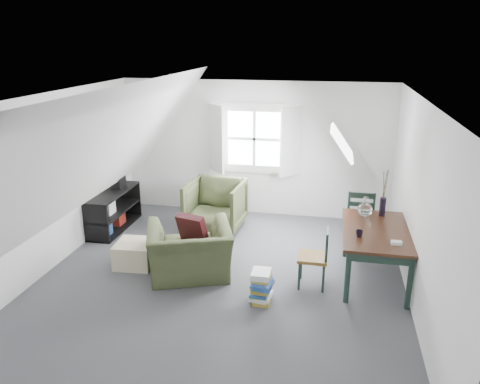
% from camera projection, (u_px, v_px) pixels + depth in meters
% --- Properties ---
extents(floor, '(5.50, 5.50, 0.00)m').
position_uv_depth(floor, '(220.00, 281.00, 6.50)').
color(floor, '#444549').
rests_on(floor, ground).
extents(ceiling, '(5.50, 5.50, 0.00)m').
position_uv_depth(ceiling, '(217.00, 99.00, 5.72)').
color(ceiling, white).
rests_on(ceiling, wall_back).
extents(wall_back, '(5.00, 0.00, 5.00)m').
position_uv_depth(wall_back, '(255.00, 149.00, 8.67)').
color(wall_back, white).
rests_on(wall_back, ground).
extents(wall_front, '(5.00, 0.00, 5.00)m').
position_uv_depth(wall_front, '(131.00, 309.00, 3.55)').
color(wall_front, white).
rests_on(wall_front, ground).
extents(wall_left, '(0.00, 5.50, 5.50)m').
position_uv_depth(wall_left, '(47.00, 184.00, 6.59)').
color(wall_left, white).
rests_on(wall_left, ground).
extents(wall_right, '(0.00, 5.50, 5.50)m').
position_uv_depth(wall_right, '(420.00, 209.00, 5.64)').
color(wall_right, white).
rests_on(wall_right, ground).
extents(slope_left, '(3.19, 5.50, 4.48)m').
position_uv_depth(slope_left, '(106.00, 151.00, 6.24)').
color(slope_left, white).
rests_on(slope_left, wall_left).
extents(slope_right, '(3.19, 5.50, 4.48)m').
position_uv_depth(slope_right, '(342.00, 163.00, 5.65)').
color(slope_right, white).
rests_on(slope_right, wall_right).
extents(dormer_window, '(1.71, 0.35, 1.30)m').
position_uv_depth(dormer_window, '(254.00, 139.00, 8.54)').
color(dormer_window, white).
rests_on(dormer_window, wall_back).
extents(skylight, '(0.35, 0.75, 0.47)m').
position_uv_depth(skylight, '(342.00, 143.00, 6.87)').
color(skylight, white).
rests_on(skylight, slope_right).
extents(armchair_near, '(1.41, 1.32, 0.74)m').
position_uv_depth(armchair_near, '(190.00, 275.00, 6.67)').
color(armchair_near, '#3A4325').
rests_on(armchair_near, floor).
extents(armchair_far, '(1.00, 1.03, 0.87)m').
position_uv_depth(armchair_far, '(216.00, 228.00, 8.28)').
color(armchair_far, '#3A4325').
rests_on(armchair_far, floor).
extents(throw_pillow, '(0.46, 0.34, 0.43)m').
position_uv_depth(throw_pillow, '(192.00, 228.00, 6.60)').
color(throw_pillow, '#390F14').
rests_on(throw_pillow, armchair_near).
extents(ottoman, '(0.58, 0.58, 0.36)m').
position_uv_depth(ottoman, '(135.00, 254.00, 6.91)').
color(ottoman, beige).
rests_on(ottoman, floor).
extents(dining_table, '(0.91, 1.51, 0.76)m').
position_uv_depth(dining_table, '(377.00, 236.00, 6.33)').
color(dining_table, '#321A10').
rests_on(dining_table, floor).
extents(demijohn, '(0.21, 0.21, 0.29)m').
position_uv_depth(demijohn, '(365.00, 209.00, 6.71)').
color(demijohn, silver).
rests_on(demijohn, dining_table).
extents(vase_twigs, '(0.09, 0.10, 0.68)m').
position_uv_depth(vase_twigs, '(383.00, 206.00, 6.75)').
color(vase_twigs, black).
rests_on(vase_twigs, dining_table).
extents(cup, '(0.11, 0.11, 0.09)m').
position_uv_depth(cup, '(359.00, 237.00, 6.07)').
color(cup, black).
rests_on(cup, dining_table).
extents(paper_box, '(0.13, 0.09, 0.04)m').
position_uv_depth(paper_box, '(397.00, 243.00, 5.84)').
color(paper_box, white).
rests_on(paper_box, dining_table).
extents(dining_chair_far, '(0.46, 0.46, 0.98)m').
position_uv_depth(dining_chair_far, '(359.00, 217.00, 7.41)').
color(dining_chair_far, brown).
rests_on(dining_chair_far, floor).
extents(dining_chair_near, '(0.39, 0.39, 0.83)m').
position_uv_depth(dining_chair_near, '(315.00, 256.00, 6.25)').
color(dining_chair_near, brown).
rests_on(dining_chair_near, floor).
extents(media_shelf, '(0.44, 1.33, 0.68)m').
position_uv_depth(media_shelf, '(113.00, 213.00, 8.17)').
color(media_shelf, black).
rests_on(media_shelf, floor).
extents(electronics_box, '(0.20, 0.27, 0.21)m').
position_uv_depth(electronics_box, '(118.00, 182.00, 8.30)').
color(electronics_box, black).
rests_on(electronics_box, media_shelf).
extents(magazine_stack, '(0.31, 0.37, 0.41)m').
position_uv_depth(magazine_stack, '(261.00, 287.00, 5.94)').
color(magazine_stack, '#B29933').
rests_on(magazine_stack, floor).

